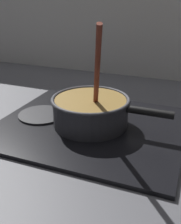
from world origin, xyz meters
name	(u,v)px	position (x,y,z in m)	size (l,w,h in m)	color
ground	(37,156)	(0.00, 0.00, -0.02)	(2.40, 1.60, 0.04)	#4C4C51
backsplash_wall	(122,17)	(0.00, 0.79, 0.28)	(2.40, 0.02, 0.55)	silver
hob_plate	(90,126)	(0.09, 0.17, 0.01)	(0.56, 0.48, 0.01)	black
burner_ring	(90,123)	(0.09, 0.17, 0.02)	(0.20, 0.20, 0.01)	#592D0C
spare_burner	(41,115)	(-0.09, 0.17, 0.01)	(0.15, 0.15, 0.01)	#262628
cooking_pan	(91,110)	(0.09, 0.17, 0.06)	(0.36, 0.25, 0.32)	#38383D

